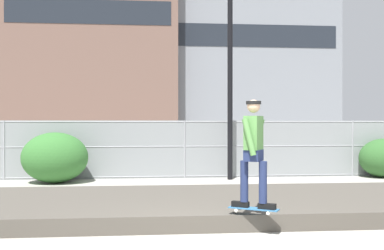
{
  "coord_description": "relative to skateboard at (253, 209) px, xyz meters",
  "views": [
    {
      "loc": [
        -1.04,
        -5.53,
        1.77
      ],
      "look_at": [
        -0.06,
        5.28,
        1.72
      ],
      "focal_mm": 41.1,
      "sensor_mm": 36.0,
      "label": 1
    }
  ],
  "objects": [
    {
      "name": "skateboard",
      "position": [
        0.0,
        0.0,
        0.0
      ],
      "size": [
        0.79,
        0.57,
        0.07
      ],
      "color": "#2D608C"
    },
    {
      "name": "office_block",
      "position": [
        10.07,
        46.2,
        8.85
      ],
      "size": [
        19.47,
        10.45,
        18.49
      ],
      "color": "slate",
      "rests_on": "ground_plane"
    },
    {
      "name": "skater",
      "position": [
        0.0,
        0.0,
        1.0
      ],
      "size": [
        0.68,
        0.62,
        1.73
      ],
      "color": "black",
      "rests_on": "skateboard"
    },
    {
      "name": "parked_car_far",
      "position": [
        8.15,
        11.01,
        0.44
      ],
      "size": [
        4.42,
        1.99,
        1.66
      ],
      "color": "black",
      "rests_on": "ground_plane"
    },
    {
      "name": "street_lamp",
      "position": [
        0.81,
        6.68,
        3.89
      ],
      "size": [
        0.44,
        0.44,
        6.91
      ],
      "color": "black",
      "rests_on": "ground_plane"
    },
    {
      "name": "shrub_center",
      "position": [
        5.91,
        6.74,
        0.24
      ],
      "size": [
        1.64,
        1.34,
        1.27
      ],
      "color": "#2D5B28",
      "rests_on": "ground_plane"
    },
    {
      "name": "parked_car_near",
      "position": [
        -3.33,
        10.76,
        0.44
      ],
      "size": [
        4.47,
        2.08,
        1.66
      ],
      "color": "maroon",
      "rests_on": "ground_plane"
    },
    {
      "name": "shrub_left",
      "position": [
        -4.48,
        6.37,
        0.35
      ],
      "size": [
        1.93,
        1.58,
        1.49
      ],
      "color": "#336B2D",
      "rests_on": "ground_plane"
    },
    {
      "name": "library_building",
      "position": [
        -8.08,
        45.9,
        10.24
      ],
      "size": [
        18.32,
        14.01,
        21.28
      ],
      "color": "brown",
      "rests_on": "ground_plane"
    },
    {
      "name": "gravel_berm",
      "position": [
        -0.58,
        1.81,
        -0.25
      ],
      "size": [
        13.9,
        3.53,
        0.29
      ],
      "primitive_type": "cube",
      "color": "#4C473F",
      "rests_on": "ground_plane"
    },
    {
      "name": "parked_car_mid",
      "position": [
        2.4,
        10.72,
        0.44
      ],
      "size": [
        4.46,
        2.06,
        1.66
      ],
      "color": "navy",
      "rests_on": "ground_plane"
    },
    {
      "name": "chain_fence",
      "position": [
        -0.58,
        7.16,
        0.54
      ],
      "size": [
        22.5,
        0.06,
        1.85
      ],
      "color": "gray",
      "rests_on": "ground_plane"
    }
  ]
}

